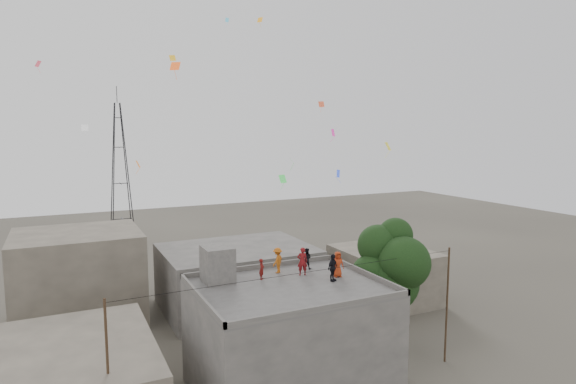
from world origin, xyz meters
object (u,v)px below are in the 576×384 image
object	(u,v)px
tree	(392,268)
person_dark_adult	(333,268)
transmission_tower	(120,176)
person_red_adult	(302,261)
stair_head_box	(218,264)

from	to	relation	value
tree	person_dark_adult	bearing A→B (deg)	-170.89
transmission_tower	person_dark_adult	bearing A→B (deg)	-80.59
person_red_adult	person_dark_adult	world-z (taller)	person_red_adult
transmission_tower	person_dark_adult	world-z (taller)	transmission_tower
stair_head_box	person_dark_adult	xyz separation A→B (m)	(5.85, -2.76, -0.22)
transmission_tower	tree	bearing A→B (deg)	-73.91
tree	transmission_tower	xyz separation A→B (m)	(-11.37, 39.40, 2.97)
stair_head_box	person_red_adult	distance (m)	4.94
tree	transmission_tower	bearing A→B (deg)	106.09
person_dark_adult	tree	bearing A→B (deg)	-19.24
transmission_tower	person_red_adult	bearing A→B (deg)	-81.65
stair_head_box	person_red_adult	bearing A→B (deg)	-11.87
stair_head_box	transmission_tower	world-z (taller)	transmission_tower
tree	transmission_tower	size ratio (longest dim) A/B	0.45
stair_head_box	person_dark_adult	bearing A→B (deg)	-25.24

